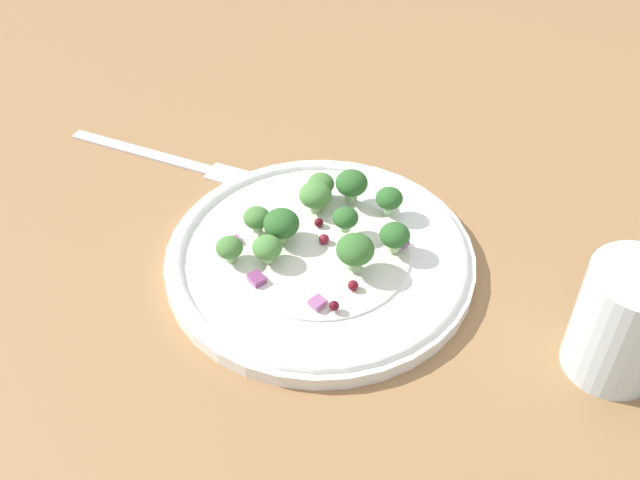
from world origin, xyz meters
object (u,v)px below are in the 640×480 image
object	(u,v)px
broccoli_floret_2	(355,250)
water_glass	(624,322)
broccoli_floret_0	(389,199)
fork	(168,158)
plate	(320,257)
broccoli_floret_1	(315,195)

from	to	relation	value
broccoli_floret_2	water_glass	world-z (taller)	water_glass
broccoli_floret_0	fork	xyz separation A→B (cm)	(-0.08, -22.14, -2.80)
broccoli_floret_2	fork	world-z (taller)	broccoli_floret_2
fork	water_glass	world-z (taller)	water_glass
plate	fork	distance (cm)	20.00
broccoli_floret_1	water_glass	size ratio (longest dim) A/B	0.31
plate	fork	bearing A→B (deg)	-109.44
fork	water_glass	xyz separation A→B (cm)	(7.17, 41.61, 4.21)
broccoli_floret_0	broccoli_floret_2	xyz separation A→B (cm)	(7.33, -0.00, 0.50)
plate	broccoli_floret_2	bearing A→B (deg)	77.12
plate	fork	world-z (taller)	plate
broccoli_floret_2	fork	bearing A→B (deg)	-108.50
plate	broccoli_floret_0	world-z (taller)	broccoli_floret_0
plate	water_glass	xyz separation A→B (cm)	(0.51, 22.76, 3.60)
broccoli_floret_0	broccoli_floret_1	bearing A→B (deg)	-69.79
broccoli_floret_2	broccoli_floret_1	bearing A→B (deg)	-132.17
broccoli_floret_2	water_glass	xyz separation A→B (cm)	(-0.24, 19.47, 0.91)
broccoli_floret_2	fork	distance (cm)	23.58
broccoli_floret_0	water_glass	xyz separation A→B (cm)	(7.09, 19.47, 1.41)
plate	broccoli_floret_0	size ratio (longest dim) A/B	10.84
fork	broccoli_floret_0	bearing A→B (deg)	89.80
fork	water_glass	size ratio (longest dim) A/B	2.09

